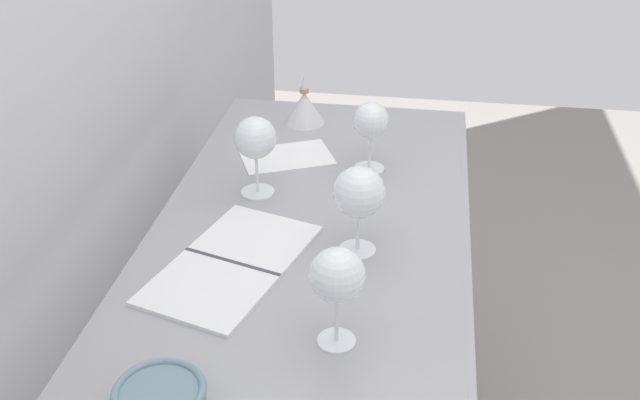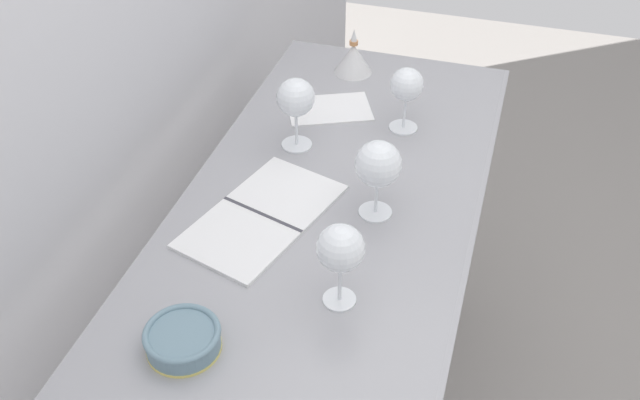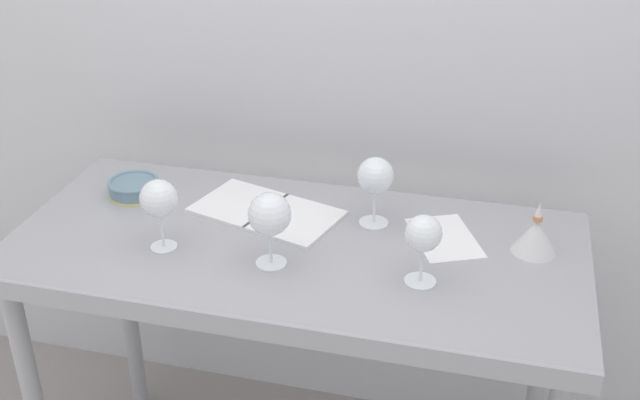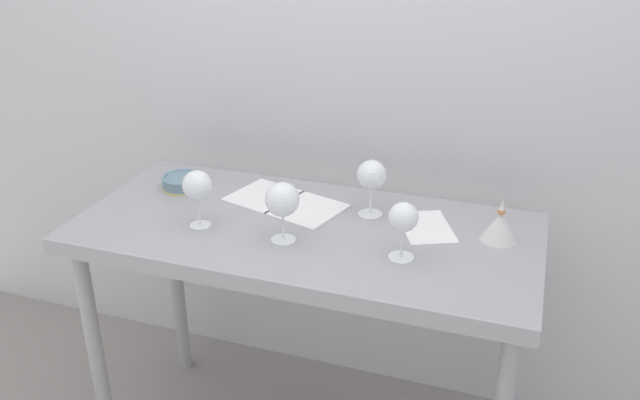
% 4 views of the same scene
% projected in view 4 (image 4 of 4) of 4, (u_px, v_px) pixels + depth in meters
% --- Properties ---
extents(back_wall, '(3.80, 0.04, 2.60)m').
position_uv_depth(back_wall, '(353.00, 59.00, 2.28)').
color(back_wall, silver).
rests_on(back_wall, ground_plane).
extents(steel_counter, '(1.40, 0.65, 0.90)m').
position_uv_depth(steel_counter, '(305.00, 256.00, 2.07)').
color(steel_counter, '#98989E').
rests_on(steel_counter, ground_plane).
extents(wine_glass_near_left, '(0.09, 0.09, 0.18)m').
position_uv_depth(wine_glass_near_left, '(197.00, 187.00, 1.97)').
color(wine_glass_near_left, white).
rests_on(wine_glass_near_left, steel_counter).
extents(wine_glass_far_right, '(0.09, 0.09, 0.18)m').
position_uv_depth(wine_glass_far_right, '(372.00, 176.00, 2.04)').
color(wine_glass_far_right, white).
rests_on(wine_glass_far_right, steel_counter).
extents(wine_glass_near_right, '(0.08, 0.08, 0.17)m').
position_uv_depth(wine_glass_near_right, '(403.00, 219.00, 1.80)').
color(wine_glass_near_right, white).
rests_on(wine_glass_near_right, steel_counter).
extents(wine_glass_near_center, '(0.10, 0.10, 0.18)m').
position_uv_depth(wine_glass_near_center, '(282.00, 201.00, 1.89)').
color(wine_glass_near_center, white).
rests_on(wine_glass_near_center, steel_counter).
extents(open_notebook, '(0.42, 0.31, 0.01)m').
position_uv_depth(open_notebook, '(285.00, 203.00, 2.16)').
color(open_notebook, white).
rests_on(open_notebook, steel_counter).
extents(tasting_sheet_upper, '(0.22, 0.25, 0.00)m').
position_uv_depth(tasting_sheet_upper, '(426.00, 227.00, 2.02)').
color(tasting_sheet_upper, white).
rests_on(tasting_sheet_upper, steel_counter).
extents(tasting_bowl, '(0.14, 0.14, 0.05)m').
position_uv_depth(tasting_bowl, '(182.00, 181.00, 2.27)').
color(tasting_bowl, '#DBCC66').
rests_on(tasting_bowl, steel_counter).
extents(decanter_funnel, '(0.11, 0.11, 0.13)m').
position_uv_depth(decanter_funnel, '(500.00, 226.00, 1.93)').
color(decanter_funnel, silver).
rests_on(decanter_funnel, steel_counter).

